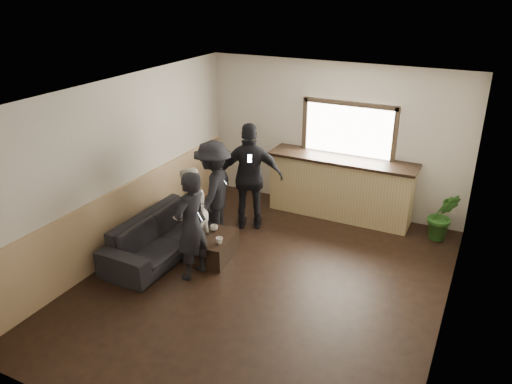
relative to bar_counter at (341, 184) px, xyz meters
The scene contains 12 objects.
ground 2.79m from the bar_counter, 96.35° to the right, with size 5.00×6.00×0.01m, color black.
room_shell 3.00m from the bar_counter, 111.04° to the right, with size 5.01×6.01×2.80m.
bar_counter is the anchor object (origin of this frame).
sofa 3.39m from the bar_counter, 129.02° to the right, with size 2.23×0.87×0.65m, color black.
coffee_table 2.75m from the bar_counter, 118.06° to the right, with size 0.47×0.84×0.37m, color black.
cup_a 2.64m from the bar_counter, 122.65° to the right, with size 0.12×0.12×0.09m, color silver.
cup_b 2.79m from the bar_counter, 113.75° to the right, with size 0.11×0.11×0.10m, color silver.
potted_plant 1.87m from the bar_counter, ahead, with size 0.49×0.39×0.88m, color #2D6623.
person_a 3.28m from the bar_counter, 114.00° to the right, with size 0.51×0.66×1.67m.
person_b 3.01m from the bar_counter, 123.94° to the right, with size 0.61×0.76×1.50m.
person_c 2.45m from the bar_counter, 133.10° to the right, with size 0.82×1.21×1.73m.
person_d 1.77m from the bar_counter, 137.62° to the right, with size 1.22×0.89×1.92m.
Camera 1 is at (2.69, -5.65, 4.16)m, focal length 35.00 mm.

